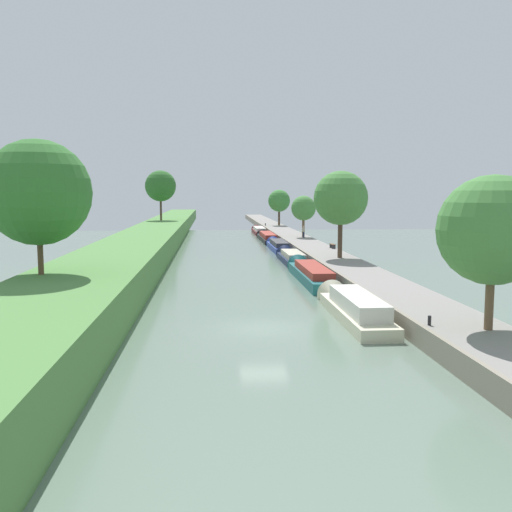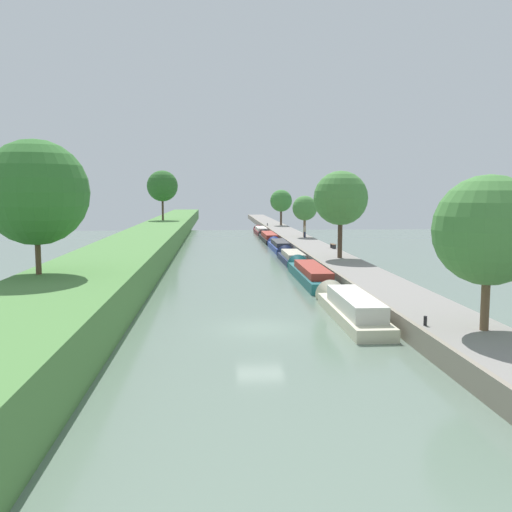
# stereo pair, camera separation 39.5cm
# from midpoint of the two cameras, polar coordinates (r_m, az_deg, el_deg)

# --- Properties ---
(ground_plane) EXTENTS (160.00, 160.00, 0.00)m
(ground_plane) POSITION_cam_midpoint_polar(r_m,az_deg,el_deg) (30.37, 0.81, -7.30)
(ground_plane) COLOR slate
(left_grassy_bank) EXTENTS (6.74, 260.00, 2.53)m
(left_grassy_bank) POSITION_cam_midpoint_polar(r_m,az_deg,el_deg) (31.00, -18.81, -4.96)
(left_grassy_bank) COLOR #518442
(left_grassy_bank) RESTS_ON ground_plane
(right_towpath) EXTENTS (4.08, 260.00, 1.05)m
(right_towpath) POSITION_cam_midpoint_polar(r_m,az_deg,el_deg) (32.30, 17.16, -5.80)
(right_towpath) COLOR gray
(right_towpath) RESTS_ON ground_plane
(stone_quay) EXTENTS (0.25, 260.00, 1.10)m
(stone_quay) POSITION_cam_midpoint_polar(r_m,az_deg,el_deg) (31.58, 13.48, -5.92)
(stone_quay) COLOR gray
(stone_quay) RESTS_ON ground_plane
(narrowboat_cream) EXTENTS (2.12, 11.52, 2.22)m
(narrowboat_cream) POSITION_cam_midpoint_polar(r_m,az_deg,el_deg) (33.38, 9.72, -5.07)
(narrowboat_cream) COLOR beige
(narrowboat_cream) RESTS_ON ground_plane
(narrowboat_teal) EXTENTS (2.10, 13.93, 1.99)m
(narrowboat_teal) POSITION_cam_midpoint_polar(r_m,az_deg,el_deg) (47.03, 5.63, -1.73)
(narrowboat_teal) COLOR #195B60
(narrowboat_teal) RESTS_ON ground_plane
(narrowboat_navy) EXTENTS (2.08, 10.61, 1.97)m
(narrowboat_navy) POSITION_cam_midpoint_polar(r_m,az_deg,el_deg) (59.29, 3.75, -0.13)
(narrowboat_navy) COLOR #141E42
(narrowboat_navy) RESTS_ON ground_plane
(narrowboat_blue) EXTENTS (1.94, 12.14, 1.84)m
(narrowboat_blue) POSITION_cam_midpoint_polar(r_m,az_deg,el_deg) (71.87, 2.47, 1.05)
(narrowboat_blue) COLOR #283D93
(narrowboat_blue) RESTS_ON ground_plane
(narrowboat_black) EXTENTS (2.01, 15.21, 1.91)m
(narrowboat_black) POSITION_cam_midpoint_polar(r_m,az_deg,el_deg) (85.53, 1.37, 1.91)
(narrowboat_black) COLOR black
(narrowboat_black) RESTS_ON ground_plane
(narrowboat_maroon) EXTENTS (1.92, 12.14, 1.82)m
(narrowboat_maroon) POSITION_cam_midpoint_polar(r_m,az_deg,el_deg) (100.40, 0.57, 2.56)
(narrowboat_maroon) COLOR maroon
(narrowboat_maroon) RESTS_ON ground_plane
(tree_rightbank_near) EXTENTS (4.89, 4.89, 6.94)m
(tree_rightbank_near) POSITION_cam_midpoint_polar(r_m,az_deg,el_deg) (27.03, 22.74, 2.40)
(tree_rightbank_near) COLOR brown
(tree_rightbank_near) RESTS_ON right_towpath
(tree_rightbank_midnear) EXTENTS (5.09, 5.09, 8.18)m
(tree_rightbank_midnear) POSITION_cam_midpoint_polar(r_m,az_deg,el_deg) (53.90, 8.72, 5.77)
(tree_rightbank_midnear) COLOR #4C3828
(tree_rightbank_midnear) RESTS_ON right_towpath
(tree_rightbank_midfar) EXTENTS (3.43, 3.43, 5.73)m
(tree_rightbank_midfar) POSITION_cam_midpoint_polar(r_m,az_deg,el_deg) (78.94, 5.07, 4.81)
(tree_rightbank_midfar) COLOR brown
(tree_rightbank_midfar) RESTS_ON right_towpath
(tree_rightbank_far) EXTENTS (4.14, 4.14, 6.70)m
(tree_rightbank_far) POSITION_cam_midpoint_polar(r_m,az_deg,el_deg) (107.22, 2.65, 5.57)
(tree_rightbank_far) COLOR #4C3828
(tree_rightbank_far) RESTS_ON right_towpath
(tree_leftbank_downstream) EXTENTS (5.24, 5.24, 8.42)m
(tree_leftbank_downstream) POSITION_cam_midpoint_polar(r_m,az_deg,el_deg) (98.00, -9.29, 6.97)
(tree_leftbank_downstream) COLOR #4C3828
(tree_leftbank_downstream) RESTS_ON left_grassy_bank
(tree_leftbank_upstream) EXTENTS (5.98, 5.98, 7.66)m
(tree_leftbank_upstream) POSITION_cam_midpoint_polar(r_m,az_deg,el_deg) (34.38, -21.01, 5.99)
(tree_leftbank_upstream) COLOR brown
(tree_leftbank_upstream) RESTS_ON left_grassy_bank
(person_walking) EXTENTS (0.34, 0.34, 1.66)m
(person_walking) POSITION_cam_midpoint_polar(r_m,az_deg,el_deg) (77.79, 5.08, 2.49)
(person_walking) COLOR #282D42
(person_walking) RESTS_ON right_towpath
(mooring_bollard_near) EXTENTS (0.16, 0.16, 0.45)m
(mooring_bollard_near) POSITION_cam_midpoint_polar(r_m,az_deg,el_deg) (27.60, 17.07, -6.25)
(mooring_bollard_near) COLOR black
(mooring_bollard_near) RESTS_ON right_towpath
(mooring_bollard_far) EXTENTS (0.16, 0.16, 0.45)m
(mooring_bollard_far) POSITION_cam_midpoint_polar(r_m,az_deg,el_deg) (106.09, 1.25, 3.19)
(mooring_bollard_far) COLOR black
(mooring_bollard_far) RESTS_ON right_towpath
(park_bench) EXTENTS (0.44, 1.50, 0.47)m
(park_bench) POSITION_cam_midpoint_polar(r_m,az_deg,el_deg) (63.42, 7.94, 1.09)
(park_bench) COLOR #333338
(park_bench) RESTS_ON right_towpath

